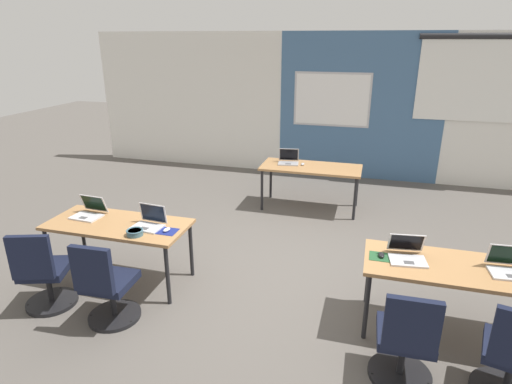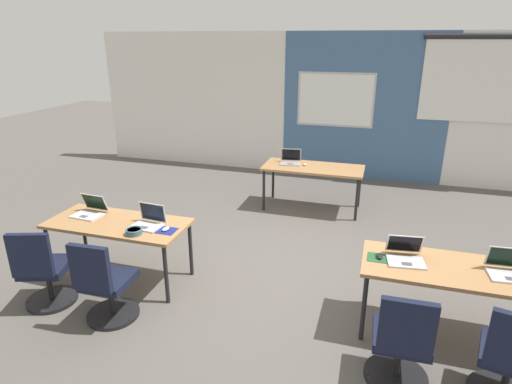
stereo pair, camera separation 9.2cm
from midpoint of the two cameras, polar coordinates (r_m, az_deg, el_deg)
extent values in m
plane|color=#56514C|center=(5.19, 2.77, -11.00)|extent=(24.00, 24.00, 0.00)
cube|color=silver|center=(8.69, 9.37, 11.37)|extent=(10.00, 0.20, 2.80)
cube|color=#42668E|center=(8.54, 13.45, 10.94)|extent=(3.11, 0.01, 2.80)
cube|color=#B7B7BC|center=(8.55, 9.86, 12.16)|extent=(1.48, 0.02, 1.04)
cube|color=white|center=(8.55, 9.86, 12.16)|extent=(1.40, 0.02, 0.96)
cube|color=white|center=(8.60, 27.39, 13.08)|extent=(2.00, 0.02, 1.40)
cylinder|color=black|center=(8.57, 28.22, 18.01)|extent=(2.10, 0.10, 0.10)
cube|color=#A37547|center=(5.03, -18.63, -4.17)|extent=(1.60, 0.70, 0.04)
cylinder|color=black|center=(5.41, -26.56, -7.80)|extent=(0.04, 0.04, 0.68)
cylinder|color=black|center=(4.60, -12.40, -10.92)|extent=(0.04, 0.04, 0.68)
cylinder|color=black|center=(5.81, -22.71, -5.29)|extent=(0.04, 0.04, 0.68)
cylinder|color=black|center=(5.07, -9.25, -7.64)|extent=(0.04, 0.04, 0.68)
cube|color=#A37547|center=(4.30, 24.62, -9.26)|extent=(1.60, 0.70, 0.04)
cylinder|color=black|center=(4.16, 14.02, -14.78)|extent=(0.04, 0.04, 0.68)
cylinder|color=black|center=(4.66, 14.36, -10.65)|extent=(0.04, 0.04, 0.68)
cube|color=#A37547|center=(6.90, 7.04, 3.29)|extent=(1.60, 0.70, 0.04)
cylinder|color=black|center=(6.88, 0.42, 0.23)|extent=(0.04, 0.04, 0.68)
cylinder|color=black|center=(6.66, 12.79, -0.94)|extent=(0.04, 0.04, 0.68)
cylinder|color=black|center=(7.42, 1.65, 1.75)|extent=(0.04, 0.04, 0.68)
cylinder|color=black|center=(7.23, 13.09, 0.70)|extent=(0.04, 0.04, 0.68)
cube|color=silver|center=(4.35, 30.50, -9.52)|extent=(0.35, 0.26, 0.02)
cube|color=#4C4C4F|center=(4.31, 30.74, -9.73)|extent=(0.09, 0.07, 0.00)
cube|color=silver|center=(4.42, 30.21, -7.32)|extent=(0.33, 0.09, 0.21)
cube|color=black|center=(4.42, 30.23, -7.33)|extent=(0.30, 0.08, 0.19)
cylinder|color=black|center=(4.08, 30.36, -20.33)|extent=(0.06, 0.06, 0.34)
sphere|color=black|center=(4.38, 29.93, -20.37)|extent=(0.04, 0.04, 0.04)
cube|color=#9E9EA3|center=(6.99, 3.99, 3.85)|extent=(0.36, 0.28, 0.02)
cube|color=#4C4C4F|center=(6.93, 3.97, 3.81)|extent=(0.10, 0.07, 0.00)
cube|color=#9E9EA3|center=(7.09, 4.08, 5.06)|extent=(0.34, 0.11, 0.21)
cube|color=black|center=(7.09, 4.07, 5.06)|extent=(0.30, 0.10, 0.19)
ellipsoid|color=#B2B2B7|center=(6.95, 5.93, 3.76)|extent=(0.06, 0.10, 0.03)
cube|color=silver|center=(5.29, -22.36, -3.11)|extent=(0.35, 0.25, 0.02)
cube|color=#4C4C4F|center=(5.25, -22.74, -3.21)|extent=(0.09, 0.07, 0.00)
cube|color=silver|center=(5.35, -21.46, -1.42)|extent=(0.33, 0.10, 0.21)
cube|color=black|center=(5.35, -21.50, -1.42)|extent=(0.30, 0.09, 0.18)
cylinder|color=black|center=(5.18, -26.21, -13.11)|extent=(0.52, 0.52, 0.04)
cylinder|color=black|center=(5.08, -26.54, -11.30)|extent=(0.06, 0.06, 0.34)
cube|color=black|center=(4.98, -26.92, -9.22)|extent=(0.56, 0.56, 0.08)
cube|color=black|center=(4.67, -28.61, -7.77)|extent=(0.40, 0.18, 0.46)
sphere|color=black|center=(5.36, -25.27, -11.77)|extent=(0.04, 0.04, 0.04)
sphere|color=black|center=(5.04, -24.14, -13.71)|extent=(0.04, 0.04, 0.04)
sphere|color=black|center=(5.21, -28.82, -13.32)|extent=(0.04, 0.04, 0.04)
cube|color=silver|center=(4.79, -14.99, -4.61)|extent=(0.35, 0.26, 0.02)
cube|color=#4C4C4F|center=(4.75, -15.36, -4.74)|extent=(0.10, 0.07, 0.00)
cube|color=silver|center=(4.84, -14.22, -2.75)|extent=(0.33, 0.07, 0.22)
cube|color=black|center=(4.84, -14.26, -2.77)|extent=(0.30, 0.06, 0.19)
cube|color=navy|center=(4.67, -12.47, -5.19)|extent=(0.22, 0.19, 0.00)
ellipsoid|color=silver|center=(4.66, -12.49, -4.97)|extent=(0.07, 0.11, 0.03)
cylinder|color=black|center=(4.72, -19.02, -15.46)|extent=(0.52, 0.52, 0.04)
cylinder|color=black|center=(4.61, -19.29, -13.52)|extent=(0.06, 0.06, 0.34)
cube|color=black|center=(4.50, -19.60, -11.28)|extent=(0.46, 0.46, 0.08)
cube|color=black|center=(4.20, -21.84, -9.75)|extent=(0.40, 0.08, 0.46)
sphere|color=black|center=(4.88, -17.56, -13.97)|extent=(0.04, 0.04, 0.04)
sphere|color=black|center=(4.56, -17.03, -16.51)|extent=(0.04, 0.04, 0.04)
sphere|color=black|center=(4.78, -21.84, -15.31)|extent=(0.04, 0.04, 0.04)
cube|color=silver|center=(4.20, 19.17, -8.74)|extent=(0.36, 0.27, 0.02)
cube|color=#4C4C4F|center=(4.15, 19.31, -8.96)|extent=(0.10, 0.07, 0.00)
cube|color=silver|center=(4.29, 18.98, -6.44)|extent=(0.34, 0.14, 0.21)
cube|color=black|center=(4.29, 19.00, -6.45)|extent=(0.30, 0.12, 0.18)
cube|color=#23512D|center=(4.21, 15.90, -8.39)|extent=(0.22, 0.19, 0.00)
ellipsoid|color=black|center=(4.20, 15.93, -8.16)|extent=(0.07, 0.11, 0.03)
cylinder|color=black|center=(4.04, 18.07, -22.27)|extent=(0.52, 0.52, 0.04)
cylinder|color=black|center=(3.91, 18.38, -20.20)|extent=(0.06, 0.06, 0.34)
cube|color=black|center=(3.78, 18.74, -17.75)|extent=(0.45, 0.45, 0.08)
cube|color=black|center=(3.43, 19.50, -16.68)|extent=(0.40, 0.07, 0.46)
sphere|color=black|center=(4.21, 17.93, -20.14)|extent=(0.04, 0.04, 0.04)
sphere|color=black|center=(3.96, 14.65, -22.75)|extent=(0.04, 0.04, 0.04)
cylinder|color=#3D6070|center=(4.65, -16.55, -5.29)|extent=(0.17, 0.17, 0.05)
torus|color=#3D6070|center=(4.64, -16.58, -4.98)|extent=(0.18, 0.18, 0.02)
cylinder|color=gold|center=(4.65, -16.58, -5.05)|extent=(0.14, 0.14, 0.01)
camera|label=1|loc=(0.05, -90.51, -0.19)|focal=29.70mm
camera|label=2|loc=(0.05, 89.49, 0.19)|focal=29.70mm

